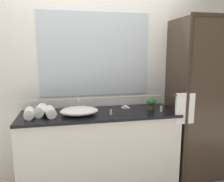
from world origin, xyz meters
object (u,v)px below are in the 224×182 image
Objects in this scene: sink_basin at (79,111)px; soap_dish at (125,107)px; amenity_bottle_lotion at (111,112)px; rolled_towel_far_edge at (50,112)px; rolled_towel_near_edge at (29,113)px; potted_plant at (151,103)px; faucet at (78,107)px; amenity_bottle_conditioner at (161,109)px; rolled_towel_middle at (40,110)px.

sink_basin is 4.26× the size of soap_dish.
amenity_bottle_lotion is 0.38× the size of rolled_towel_far_edge.
rolled_towel_near_edge reaches higher than sink_basin.
rolled_towel_near_edge is (-1.40, -0.07, -0.03)m from potted_plant.
amenity_bottle_lotion is at bearing -11.50° from sink_basin.
rolled_towel_near_edge is 0.98× the size of rolled_towel_far_edge.
faucet is at bearing 172.12° from potted_plant.
amenity_bottle_lotion is at bearing -165.93° from potted_plant.
soap_dish is at bearing 157.00° from potted_plant.
rolled_towel_far_edge reaches higher than amenity_bottle_lotion.
amenity_bottle_lotion reaches higher than amenity_bottle_conditioner.
rolled_towel_far_edge reaches higher than sink_basin.
amenity_bottle_conditioner is 1.26m from rolled_towel_far_edge.
rolled_towel_far_edge is (-0.31, -0.01, 0.01)m from sink_basin.
potted_plant is at bearing 3.60° from rolled_towel_far_edge.
rolled_towel_middle reaches higher than sink_basin.
rolled_towel_middle reaches higher than rolled_towel_far_edge.
rolled_towel_near_edge is at bearing -176.96° from potted_plant.
potted_plant is at bearing 0.35° from rolled_towel_middle.
amenity_bottle_conditioner is 0.37× the size of rolled_towel_middle.
soap_dish is (0.58, 0.18, -0.03)m from sink_basin.
amenity_bottle_lotion is 0.88m from rolled_towel_near_edge.
rolled_towel_far_edge is at bearing -176.40° from potted_plant.
rolled_towel_far_edge is (-1.18, -0.07, -0.03)m from potted_plant.
faucet reaches higher than rolled_towel_middle.
rolled_towel_middle is (-0.42, -0.13, 0.01)m from faucet.
amenity_bottle_conditioner is 1.38m from rolled_towel_middle.
rolled_towel_far_edge is at bearing -147.73° from faucet.
rolled_towel_far_edge reaches higher than rolled_towel_near_edge.
sink_basin is 0.61m from soap_dish.
rolled_towel_middle is at bearing -179.65° from potted_plant.
potted_plant is 0.15m from amenity_bottle_conditioner.
rolled_towel_near_edge is at bearing -169.97° from soap_dish.
faucet is at bearing 90.00° from sink_basin.
potted_plant is at bearing 3.04° from rolled_towel_near_edge.
faucet is 0.56m from rolled_towel_near_edge.
faucet is (0.00, 0.18, 0.00)m from sink_basin.
potted_plant is 1.83× the size of amenity_bottle_conditioner.
potted_plant is 1.42× the size of soap_dish.
rolled_towel_near_edge is (-1.48, 0.05, 0.01)m from amenity_bottle_conditioner.
soap_dish is at bearing 17.48° from sink_basin.
amenity_bottle_conditioner reaches higher than soap_dish.
sink_basin is 0.95m from amenity_bottle_conditioner.
soap_dish is 1.13m from rolled_towel_near_edge.
rolled_towel_far_edge is (-0.65, 0.06, 0.02)m from amenity_bottle_lotion.
rolled_towel_middle is (0.11, 0.07, 0.01)m from rolled_towel_near_edge.
soap_dish is at bearing 146.39° from amenity_bottle_conditioner.
faucet reaches higher than sink_basin.
faucet is 0.88m from potted_plant.
soap_dish is 1.29× the size of amenity_bottle_conditioner.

